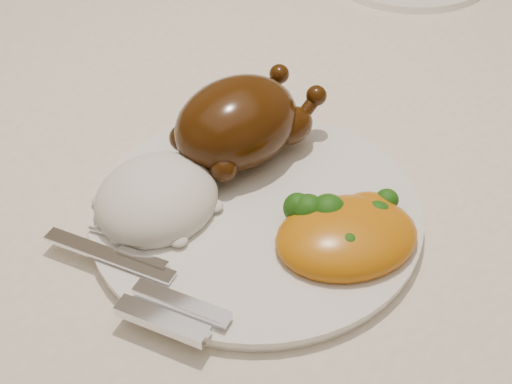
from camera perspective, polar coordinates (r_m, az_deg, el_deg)
dining_table at (r=0.82m, az=-1.14°, el=-0.58°), size 1.60×0.90×0.76m
tablecloth at (r=0.77m, az=-1.21°, el=3.45°), size 1.73×1.03×0.18m
dinner_plate at (r=0.64m, az=0.00°, el=-1.75°), size 0.35×0.35×0.01m
roast_chicken at (r=0.67m, az=-1.30°, el=5.66°), size 0.16×0.11×0.08m
rice_mound at (r=0.64m, az=-7.94°, el=-0.55°), size 0.15×0.14×0.06m
mac_and_cheese at (r=0.61m, az=7.40°, el=-3.01°), size 0.15×0.13×0.05m
cutlery at (r=0.57m, az=-8.20°, el=-7.88°), size 0.08×0.18×0.01m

